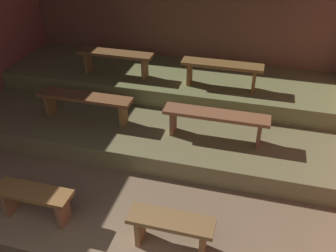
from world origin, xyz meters
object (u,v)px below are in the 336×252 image
object	(u,v)px
bench_lower_right	(171,226)
bench_upper_right	(222,69)
bench_upper_left	(115,57)
bench_middle_left	(85,101)
bench_middle_right	(216,118)
bench_lower_left	(34,198)

from	to	relation	value
bench_lower_right	bench_upper_right	distance (m)	2.76
bench_upper_left	bench_upper_right	distance (m)	1.72
bench_middle_left	bench_middle_right	distance (m)	1.89
bench_middle_right	bench_upper_right	bearing A→B (deg)	94.65
bench_lower_left	bench_middle_right	bearing A→B (deg)	44.37
bench_middle_left	bench_upper_left	bearing A→B (deg)	85.35
bench_upper_left	bench_upper_right	xyz separation A→B (m)	(1.72, 0.00, 0.00)
bench_lower_left	bench_upper_left	distance (m)	2.76
bench_lower_right	bench_middle_right	world-z (taller)	bench_middle_right
bench_middle_left	bench_upper_right	xyz separation A→B (m)	(1.81, 1.01, 0.27)
bench_middle_left	bench_upper_left	xyz separation A→B (m)	(0.08, 1.01, 0.27)
bench_lower_left	bench_upper_right	bearing A→B (deg)	58.74
bench_lower_right	bench_upper_left	world-z (taller)	bench_upper_left
bench_middle_left	bench_upper_left	distance (m)	1.05
bench_lower_left	bench_middle_left	world-z (taller)	bench_middle_left
bench_lower_right	bench_middle_left	bearing A→B (deg)	135.63
bench_lower_left	bench_upper_left	bearing A→B (deg)	91.86
bench_lower_right	bench_upper_left	xyz separation A→B (m)	(-1.64, 2.70, 0.57)
bench_middle_left	bench_upper_left	world-z (taller)	bench_upper_left
bench_upper_right	bench_middle_left	bearing A→B (deg)	-150.68
bench_lower_left	bench_upper_right	size ratio (longest dim) A/B	0.71
bench_middle_right	bench_upper_left	xyz separation A→B (m)	(-1.81, 1.01, 0.27)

